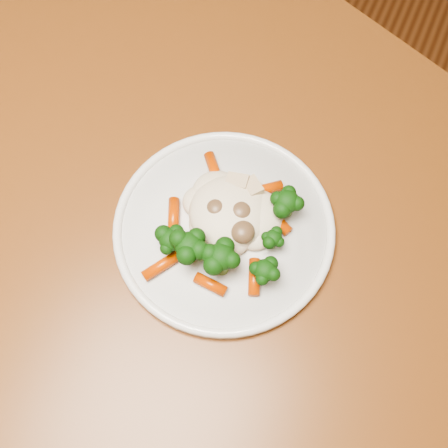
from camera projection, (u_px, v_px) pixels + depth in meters
name	position (u px, v px, depth m)	size (l,w,h in m)	color
dining_table	(240.00, 310.00, 0.69)	(1.33, 1.11, 0.75)	brown
plate	(224.00, 229.00, 0.61)	(0.24, 0.24, 0.01)	white
meal	(228.00, 226.00, 0.59)	(0.15, 0.17, 0.04)	beige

